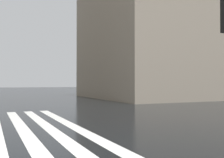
{
  "coord_description": "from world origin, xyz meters",
  "views": [
    {
      "loc": [
        -7.2,
        1.21,
        1.82
      ],
      "look_at": [
        5.52,
        -4.63,
        2.04
      ],
      "focal_mm": 42.6,
      "sensor_mm": 36.0,
      "label": 1
    }
  ],
  "objects": [
    {
      "name": "zebra_crossing",
      "position": [
        4.0,
        0.53,
        0.0
      ],
      "size": [
        13.0,
        5.5,
        0.01
      ],
      "color": "silver",
      "rests_on": "ground_plane"
    },
    {
      "name": "ground_plane",
      "position": [
        0.0,
        0.0,
        0.0
      ],
      "size": [
        220.0,
        220.0,
        0.0
      ],
      "primitive_type": "plane",
      "color": "black"
    },
    {
      "name": "haussmann_block_corner",
      "position": [
        20.91,
        -21.83,
        10.64
      ],
      "size": [
        16.82,
        23.74,
        21.73
      ],
      "color": "tan",
      "rests_on": "ground_plane"
    }
  ]
}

